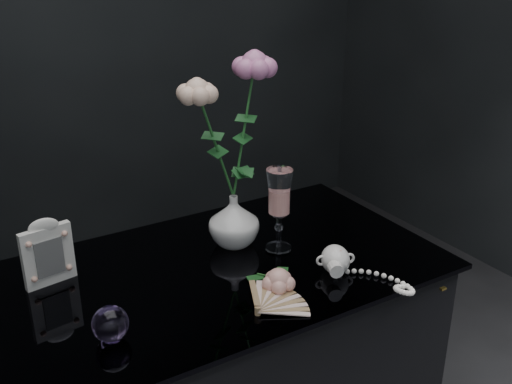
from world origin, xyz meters
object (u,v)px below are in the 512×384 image
paperweight (110,324)px  loose_rose (279,280)px  picture_frame (47,251)px  wine_glass (279,210)px  vase (234,221)px  pearl_jar (335,258)px

paperweight → loose_rose: size_ratio=0.44×
picture_frame → wine_glass: bearing=-23.0°
vase → loose_rose: 0.24m
wine_glass → loose_rose: 0.20m
pearl_jar → paperweight: bearing=-159.9°
loose_rose → pearl_jar: bearing=-21.3°
pearl_jar → picture_frame: bearing=175.5°
vase → paperweight: (-0.38, -0.21, -0.03)m
vase → loose_rose: vase is taller
vase → pearl_jar: bearing=-60.3°
paperweight → pearl_jar: paperweight is taller
wine_glass → vase: bearing=137.0°
wine_glass → pearl_jar: (0.05, -0.15, -0.07)m
loose_rose → wine_glass: bearing=33.9°
paperweight → loose_rose: (0.36, -0.02, -0.01)m
paperweight → picture_frame: bearing=100.1°
picture_frame → pearl_jar: 0.63m
wine_glass → pearl_jar: wine_glass is taller
pearl_jar → loose_rose: bearing=-156.3°
vase → wine_glass: (0.08, -0.07, 0.04)m
picture_frame → vase: bearing=-15.8°
picture_frame → loose_rose: size_ratio=0.99×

